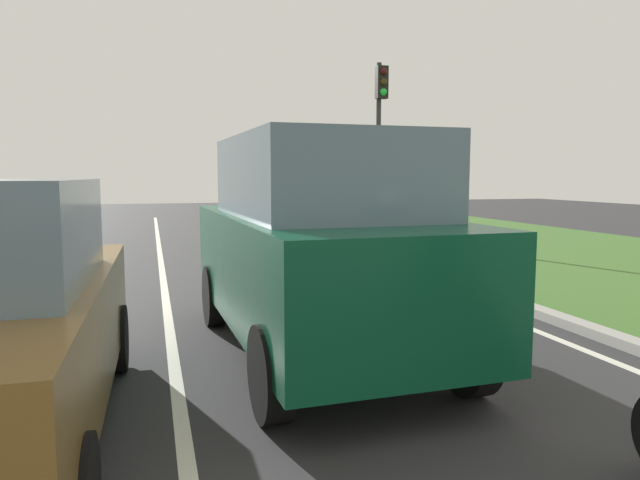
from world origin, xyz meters
name	(u,v)px	position (x,y,z in m)	size (l,w,h in m)	color
ground_plane	(200,274)	(0.00, 14.00, 0.00)	(60.00, 60.00, 0.00)	#2D2D30
lane_line_center	(163,276)	(-0.70, 14.00, 0.00)	(0.12, 32.00, 0.01)	silver
lane_line_right_edge	(375,266)	(3.60, 14.00, 0.00)	(0.12, 32.00, 0.01)	silver
grass_verge_right	(571,256)	(8.50, 14.00, 0.03)	(9.00, 48.00, 0.06)	#3D6628
curb_right	(397,262)	(4.10, 14.00, 0.06)	(0.24, 48.00, 0.12)	#9E9B93
car_suv_ahead	(319,245)	(0.79, 8.50, 1.17)	(2.10, 4.56, 2.28)	#0C472D
traffic_light_near_right	(380,119)	(5.48, 18.41, 3.49)	(0.32, 0.50, 5.07)	#2D2D2D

